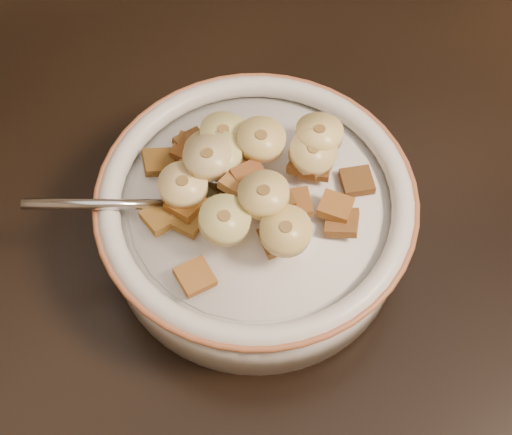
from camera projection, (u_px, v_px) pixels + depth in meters
name	position (u px, v px, depth m)	size (l,w,h in m)	color
floor	(323.00, 411.00, 1.24)	(4.00, 4.50, 0.10)	#422816
table	(402.00, 142.00, 0.57)	(1.40, 0.90, 0.04)	black
cereal_bowl	(256.00, 222.00, 0.48)	(0.20, 0.20, 0.05)	silver
milk	(256.00, 204.00, 0.46)	(0.16, 0.16, 0.00)	white
spoon	(207.00, 204.00, 0.46)	(0.04, 0.05, 0.01)	#B6BBC2
cereal_square_0	(315.00, 166.00, 0.46)	(0.02, 0.02, 0.01)	brown
cereal_square_1	(190.00, 153.00, 0.48)	(0.02, 0.02, 0.01)	brown
cereal_square_2	(239.00, 151.00, 0.46)	(0.02, 0.02, 0.01)	brown
cereal_square_3	(250.00, 178.00, 0.44)	(0.02, 0.02, 0.01)	brown
cereal_square_4	(195.00, 277.00, 0.42)	(0.02, 0.02, 0.01)	#986332
cereal_square_5	(159.00, 162.00, 0.47)	(0.02, 0.02, 0.01)	brown
cereal_square_6	(193.00, 145.00, 0.48)	(0.02, 0.02, 0.01)	brown
cereal_square_7	(357.00, 181.00, 0.46)	(0.02, 0.02, 0.01)	brown
cereal_square_8	(161.00, 217.00, 0.45)	(0.02, 0.02, 0.01)	#8C5E1E
cereal_square_9	(186.00, 205.00, 0.45)	(0.02, 0.02, 0.01)	brown
cereal_square_10	(240.00, 183.00, 0.44)	(0.02, 0.02, 0.01)	brown
cereal_square_11	(335.00, 207.00, 0.45)	(0.02, 0.02, 0.01)	olive
cereal_square_12	(189.00, 148.00, 0.48)	(0.02, 0.02, 0.01)	brown
cereal_square_13	(277.00, 239.00, 0.43)	(0.02, 0.02, 0.01)	#95602D
cereal_square_14	(342.00, 222.00, 0.45)	(0.02, 0.02, 0.01)	#9D6B35
cereal_square_15	(188.00, 219.00, 0.45)	(0.02, 0.02, 0.01)	#986320
cereal_square_16	(229.00, 161.00, 0.46)	(0.02, 0.02, 0.01)	brown
cereal_square_17	(306.00, 163.00, 0.46)	(0.02, 0.02, 0.01)	brown
cereal_square_18	(199.00, 165.00, 0.46)	(0.02, 0.02, 0.01)	brown
cereal_square_19	(264.00, 139.00, 0.47)	(0.02, 0.02, 0.01)	brown
cereal_square_20	(275.00, 198.00, 0.44)	(0.02, 0.02, 0.01)	brown
cereal_square_21	(295.00, 203.00, 0.44)	(0.02, 0.02, 0.01)	brown
banana_slice_0	(218.00, 154.00, 0.45)	(0.03, 0.03, 0.01)	#E4D582
banana_slice_1	(261.00, 139.00, 0.45)	(0.03, 0.03, 0.01)	#FFE280
banana_slice_2	(319.00, 133.00, 0.46)	(0.03, 0.03, 0.01)	#F2D276
banana_slice_3	(183.00, 185.00, 0.44)	(0.03, 0.03, 0.01)	beige
banana_slice_4	(264.00, 195.00, 0.42)	(0.03, 0.03, 0.01)	#FCD87D
banana_slice_5	(225.00, 220.00, 0.42)	(0.03, 0.03, 0.01)	#DCD06F
banana_slice_6	(209.00, 150.00, 0.46)	(0.03, 0.03, 0.01)	#DFCC70
banana_slice_7	(224.00, 134.00, 0.46)	(0.03, 0.03, 0.01)	#EDE384
banana_slice_8	(286.00, 231.00, 0.42)	(0.03, 0.03, 0.01)	#D8BE72
banana_slice_9	(313.00, 153.00, 0.46)	(0.03, 0.03, 0.01)	#EECA7F
banana_slice_10	(208.00, 158.00, 0.45)	(0.03, 0.03, 0.01)	#D4BD8A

